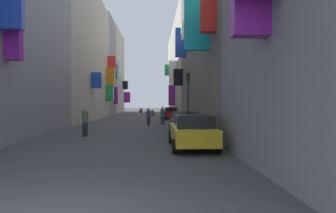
{
  "coord_description": "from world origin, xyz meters",
  "views": [
    {
      "loc": [
        1.93,
        -4.52,
        2.07
      ],
      "look_at": [
        3.69,
        32.56,
        1.53
      ],
      "focal_mm": 30.03,
      "sensor_mm": 36.0,
      "label": 1
    }
  ],
  "objects_px": {
    "pedestrian_crossing": "(163,116)",
    "scooter_red": "(141,111)",
    "pedestrian_near_left": "(148,117)",
    "traffic_light_far_corner": "(188,91)",
    "parked_car_black": "(185,122)",
    "pedestrian_near_right": "(85,122)",
    "parked_car_yellow": "(192,130)",
    "scooter_orange": "(153,113)",
    "scooter_blue": "(164,116)",
    "parked_car_red": "(171,112)"
  },
  "relations": [
    {
      "from": "traffic_light_far_corner",
      "to": "pedestrian_near_left",
      "type": "bearing_deg",
      "value": 137.88
    },
    {
      "from": "parked_car_black",
      "to": "scooter_blue",
      "type": "xyz_separation_m",
      "value": [
        -0.92,
        14.17,
        -0.3
      ]
    },
    {
      "from": "scooter_orange",
      "to": "parked_car_black",
      "type": "bearing_deg",
      "value": -84.58
    },
    {
      "from": "scooter_blue",
      "to": "pedestrian_crossing",
      "type": "relative_size",
      "value": 1.06
    },
    {
      "from": "parked_car_red",
      "to": "pedestrian_near_right",
      "type": "relative_size",
      "value": 2.35
    },
    {
      "from": "pedestrian_crossing",
      "to": "parked_car_yellow",
      "type": "bearing_deg",
      "value": -85.8
    },
    {
      "from": "scooter_orange",
      "to": "parked_car_red",
      "type": "bearing_deg",
      "value": -68.74
    },
    {
      "from": "scooter_red",
      "to": "pedestrian_crossing",
      "type": "height_order",
      "value": "pedestrian_crossing"
    },
    {
      "from": "pedestrian_near_left",
      "to": "traffic_light_far_corner",
      "type": "distance_m",
      "value": 4.9
    },
    {
      "from": "scooter_orange",
      "to": "pedestrian_crossing",
      "type": "relative_size",
      "value": 1.18
    },
    {
      "from": "parked_car_black",
      "to": "pedestrian_near_right",
      "type": "height_order",
      "value": "pedestrian_near_right"
    },
    {
      "from": "parked_car_black",
      "to": "pedestrian_near_left",
      "type": "height_order",
      "value": "pedestrian_near_left"
    },
    {
      "from": "parked_car_red",
      "to": "scooter_orange",
      "type": "bearing_deg",
      "value": 111.26
    },
    {
      "from": "parked_car_red",
      "to": "scooter_orange",
      "type": "height_order",
      "value": "parked_car_red"
    },
    {
      "from": "pedestrian_crossing",
      "to": "scooter_red",
      "type": "bearing_deg",
      "value": 96.67
    },
    {
      "from": "parked_car_red",
      "to": "parked_car_yellow",
      "type": "xyz_separation_m",
      "value": [
        -0.37,
        -23.79,
        0.04
      ]
    },
    {
      "from": "parked_car_yellow",
      "to": "pedestrian_near_left",
      "type": "distance_m",
      "value": 12.76
    },
    {
      "from": "parked_car_black",
      "to": "scooter_blue",
      "type": "distance_m",
      "value": 14.21
    },
    {
      "from": "traffic_light_far_corner",
      "to": "scooter_blue",
      "type": "bearing_deg",
      "value": 98.85
    },
    {
      "from": "scooter_blue",
      "to": "parked_car_yellow",
      "type": "bearing_deg",
      "value": -88.17
    },
    {
      "from": "parked_car_black",
      "to": "pedestrian_near_right",
      "type": "bearing_deg",
      "value": -169.32
    },
    {
      "from": "parked_car_yellow",
      "to": "traffic_light_far_corner",
      "type": "xyz_separation_m",
      "value": [
        0.97,
        9.63,
        2.2
      ]
    },
    {
      "from": "scooter_orange",
      "to": "pedestrian_near_left",
      "type": "height_order",
      "value": "pedestrian_near_left"
    },
    {
      "from": "parked_car_yellow",
      "to": "pedestrian_near_left",
      "type": "relative_size",
      "value": 2.85
    },
    {
      "from": "pedestrian_near_left",
      "to": "pedestrian_near_right",
      "type": "distance_m",
      "value": 8.75
    },
    {
      "from": "parked_car_yellow",
      "to": "scooter_blue",
      "type": "distance_m",
      "value": 19.98
    },
    {
      "from": "parked_car_red",
      "to": "scooter_orange",
      "type": "relative_size",
      "value": 2.07
    },
    {
      "from": "scooter_red",
      "to": "pedestrian_near_right",
      "type": "bearing_deg",
      "value": -92.4
    },
    {
      "from": "parked_car_yellow",
      "to": "parked_car_black",
      "type": "relative_size",
      "value": 1.02
    },
    {
      "from": "scooter_blue",
      "to": "pedestrian_near_right",
      "type": "relative_size",
      "value": 1.02
    },
    {
      "from": "scooter_blue",
      "to": "pedestrian_crossing",
      "type": "height_order",
      "value": "pedestrian_crossing"
    },
    {
      "from": "parked_car_black",
      "to": "scooter_orange",
      "type": "relative_size",
      "value": 2.23
    },
    {
      "from": "parked_car_yellow",
      "to": "pedestrian_crossing",
      "type": "bearing_deg",
      "value": 94.2
    },
    {
      "from": "parked_car_yellow",
      "to": "scooter_orange",
      "type": "relative_size",
      "value": 2.27
    },
    {
      "from": "pedestrian_crossing",
      "to": "traffic_light_far_corner",
      "type": "height_order",
      "value": "traffic_light_far_corner"
    },
    {
      "from": "pedestrian_near_right",
      "to": "scooter_blue",
      "type": "bearing_deg",
      "value": 70.92
    },
    {
      "from": "parked_car_black",
      "to": "traffic_light_far_corner",
      "type": "xyz_separation_m",
      "value": [
        0.69,
        3.84,
        2.23
      ]
    },
    {
      "from": "parked_car_red",
      "to": "pedestrian_crossing",
      "type": "height_order",
      "value": "pedestrian_crossing"
    },
    {
      "from": "scooter_red",
      "to": "traffic_light_far_corner",
      "type": "height_order",
      "value": "traffic_light_far_corner"
    },
    {
      "from": "scooter_blue",
      "to": "pedestrian_crossing",
      "type": "distance_m",
      "value": 6.74
    },
    {
      "from": "scooter_red",
      "to": "pedestrian_near_left",
      "type": "xyz_separation_m",
      "value": [
        2.1,
        -29.71,
        0.32
      ]
    },
    {
      "from": "parked_car_red",
      "to": "pedestrian_crossing",
      "type": "relative_size",
      "value": 2.44
    },
    {
      "from": "parked_car_yellow",
      "to": "scooter_blue",
      "type": "xyz_separation_m",
      "value": [
        -0.64,
        19.97,
        -0.33
      ]
    },
    {
      "from": "scooter_blue",
      "to": "pedestrian_near_left",
      "type": "bearing_deg",
      "value": -102.39
    },
    {
      "from": "parked_car_red",
      "to": "parked_car_black",
      "type": "xyz_separation_m",
      "value": [
        -0.09,
        -18.0,
        0.0
      ]
    },
    {
      "from": "parked_car_black",
      "to": "scooter_orange",
      "type": "xyz_separation_m",
      "value": [
        -2.29,
        24.11,
        -0.3
      ]
    },
    {
      "from": "scooter_orange",
      "to": "pedestrian_near_right",
      "type": "height_order",
      "value": "pedestrian_near_right"
    },
    {
      "from": "parked_car_black",
      "to": "pedestrian_crossing",
      "type": "bearing_deg",
      "value": 99.57
    },
    {
      "from": "scooter_red",
      "to": "pedestrian_crossing",
      "type": "relative_size",
      "value": 1.13
    },
    {
      "from": "pedestrian_near_left",
      "to": "pedestrian_crossing",
      "type": "bearing_deg",
      "value": 28.06
    }
  ]
}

